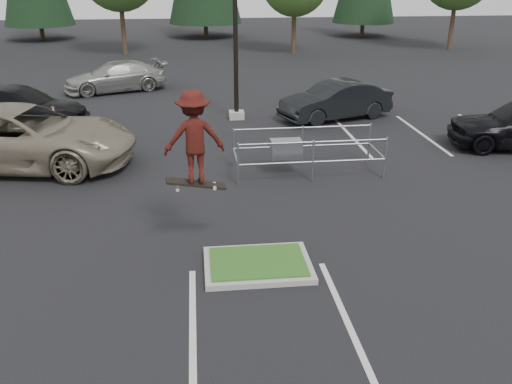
{
  "coord_description": "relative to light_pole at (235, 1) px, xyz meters",
  "views": [
    {
      "loc": [
        -1.12,
        -9.7,
        5.75
      ],
      "look_at": [
        0.13,
        1.5,
        1.07
      ],
      "focal_mm": 38.0,
      "sensor_mm": 36.0,
      "label": 1
    }
  ],
  "objects": [
    {
      "name": "ground",
      "position": [
        -0.5,
        -12.0,
        -4.56
      ],
      "size": [
        120.0,
        120.0,
        0.0
      ],
      "primitive_type": "plane",
      "color": "black",
      "rests_on": "ground"
    },
    {
      "name": "grass_median",
      "position": [
        -0.5,
        -12.0,
        -4.48
      ],
      "size": [
        2.2,
        1.6,
        0.16
      ],
      "color": "#9A978F",
      "rests_on": "ground"
    },
    {
      "name": "stall_lines",
      "position": [
        -1.85,
        -5.98,
        -4.56
      ],
      "size": [
        22.62,
        17.6,
        0.01
      ],
      "color": "silver",
      "rests_on": "ground"
    },
    {
      "name": "light_pole",
      "position": [
        0.0,
        0.0,
        0.0
      ],
      "size": [
        0.7,
        0.6,
        10.12
      ],
      "color": "#9A978F",
      "rests_on": "ground"
    },
    {
      "name": "cart_corral",
      "position": [
        1.13,
        -6.55,
        -3.78
      ],
      "size": [
        4.4,
        1.63,
        1.24
      ],
      "rotation": [
        0.0,
        0.0,
        0.01
      ],
      "color": "#999BA1",
      "rests_on": "ground"
    },
    {
      "name": "skateboarder",
      "position": [
        -1.7,
        -11.0,
        -2.02
      ],
      "size": [
        1.33,
        0.86,
        2.13
      ],
      "rotation": [
        0.0,
        0.0,
        3.26
      ],
      "color": "black",
      "rests_on": "ground"
    },
    {
      "name": "car_l_tan",
      "position": [
        -7.0,
        -5.0,
        -3.61
      ],
      "size": [
        7.23,
        4.22,
        1.89
      ],
      "primitive_type": "imported",
      "rotation": [
        0.0,
        0.0,
        1.4
      ],
      "color": "gray",
      "rests_on": "ground"
    },
    {
      "name": "car_l_black",
      "position": [
        -8.5,
        -0.5,
        -3.76
      ],
      "size": [
        5.94,
        3.74,
        1.6
      ],
      "primitive_type": "imported",
      "rotation": [
        0.0,
        0.0,
        1.28
      ],
      "color": "black",
      "rests_on": "ground"
    },
    {
      "name": "car_r_charc",
      "position": [
        4.0,
        -0.5,
        -3.8
      ],
      "size": [
        4.89,
        3.08,
        1.52
      ],
      "primitive_type": "imported",
      "rotation": [
        0.0,
        0.0,
        5.06
      ],
      "color": "black",
      "rests_on": "ground"
    },
    {
      "name": "car_far_silver",
      "position": [
        -5.5,
        6.0,
        -3.84
      ],
      "size": [
        5.37,
        3.63,
        1.44
      ],
      "primitive_type": "imported",
      "rotation": [
        0.0,
        0.0,
        5.07
      ],
      "color": "#9E9D99",
      "rests_on": "ground"
    }
  ]
}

